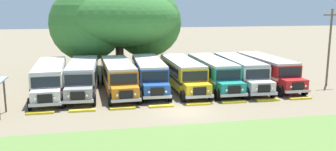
{
  "coord_description": "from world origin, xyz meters",
  "views": [
    {
      "loc": [
        -6.58,
        -25.53,
        7.88
      ],
      "look_at": [
        0.0,
        6.36,
        1.6
      ],
      "focal_mm": 38.29,
      "sensor_mm": 36.0,
      "label": 1
    }
  ],
  "objects": [
    {
      "name": "curb_wheelstop_0",
      "position": [
        -10.73,
        1.56,
        0.07
      ],
      "size": [
        2.0,
        0.36,
        0.15
      ],
      "primitive_type": "cube",
      "color": "yellow",
      "rests_on": "ground_plane"
    },
    {
      "name": "parked_bus_slot_1",
      "position": [
        -7.75,
        8.01,
        1.58
      ],
      "size": [
        3.08,
        10.89,
        2.82
      ],
      "rotation": [
        0.0,
        0.0,
        -1.61
      ],
      "color": "#9E9993",
      "rests_on": "ground_plane"
    },
    {
      "name": "utility_pole",
      "position": [
        16.47,
        6.18,
        4.09
      ],
      "size": [
        1.8,
        0.2,
        7.67
      ],
      "color": "brown",
      "rests_on": "ground_plane"
    },
    {
      "name": "parked_bus_slot_0",
      "position": [
        -10.62,
        7.64,
        1.58
      ],
      "size": [
        3.04,
        10.89,
        2.82
      ],
      "rotation": [
        0.0,
        0.0,
        -1.53
      ],
      "color": "silver",
      "rests_on": "ground_plane"
    },
    {
      "name": "foreground_grass_strip",
      "position": [
        0.0,
        -7.25,
        0.0
      ],
      "size": [
        80.0,
        8.48,
        0.01
      ],
      "primitive_type": "cube",
      "color": "olive",
      "rests_on": "ground_plane"
    },
    {
      "name": "curb_wheelstop_4",
      "position": [
        1.53,
        1.56,
        0.07
      ],
      "size": [
        2.0,
        0.36,
        0.15
      ],
      "primitive_type": "cube",
      "color": "yellow",
      "rests_on": "ground_plane"
    },
    {
      "name": "parked_bus_slot_7",
      "position": [
        10.59,
        7.69,
        1.58
      ],
      "size": [
        2.8,
        10.85,
        2.82
      ],
      "rotation": [
        0.0,
        0.0,
        -1.56
      ],
      "color": "red",
      "rests_on": "ground_plane"
    },
    {
      "name": "curb_wheelstop_1",
      "position": [
        -7.67,
        1.56,
        0.07
      ],
      "size": [
        2.0,
        0.36,
        0.15
      ],
      "primitive_type": "cube",
      "color": "yellow",
      "rests_on": "ground_plane"
    },
    {
      "name": "curb_wheelstop_5",
      "position": [
        4.6,
        1.56,
        0.07
      ],
      "size": [
        2.0,
        0.36,
        0.15
      ],
      "primitive_type": "cube",
      "color": "yellow",
      "rests_on": "ground_plane"
    },
    {
      "name": "broad_shade_tree",
      "position": [
        -3.6,
        18.36,
        6.47
      ],
      "size": [
        15.79,
        14.76,
        11.44
      ],
      "color": "brown",
      "rests_on": "ground_plane"
    },
    {
      "name": "curb_wheelstop_2",
      "position": [
        -4.6,
        1.56,
        0.07
      ],
      "size": [
        2.0,
        0.36,
        0.15
      ],
      "primitive_type": "cube",
      "color": "yellow",
      "rests_on": "ground_plane"
    },
    {
      "name": "parked_bus_slot_3",
      "position": [
        -1.52,
        8.14,
        1.58
      ],
      "size": [
        2.96,
        10.88,
        2.82
      ],
      "rotation": [
        0.0,
        0.0,
        -1.6
      ],
      "color": "#23519E",
      "rests_on": "ground_plane"
    },
    {
      "name": "parked_bus_slot_4",
      "position": [
        1.69,
        7.6,
        1.58
      ],
      "size": [
        2.74,
        10.85,
        2.82
      ],
      "rotation": [
        0.0,
        0.0,
        -1.56
      ],
      "color": "yellow",
      "rests_on": "ground_plane"
    },
    {
      "name": "curb_wheelstop_6",
      "position": [
        7.67,
        1.56,
        0.07
      ],
      "size": [
        2.0,
        0.36,
        0.15
      ],
      "primitive_type": "cube",
      "color": "yellow",
      "rests_on": "ground_plane"
    },
    {
      "name": "parked_bus_slot_5",
      "position": [
        4.72,
        7.53,
        1.58
      ],
      "size": [
        2.7,
        10.84,
        2.82
      ],
      "rotation": [
        0.0,
        0.0,
        -1.57
      ],
      "color": "teal",
      "rests_on": "ground_plane"
    },
    {
      "name": "parked_bus_slot_2",
      "position": [
        -4.51,
        7.65,
        1.58
      ],
      "size": [
        3.03,
        10.89,
        2.82
      ],
      "rotation": [
        0.0,
        0.0,
        -1.53
      ],
      "color": "orange",
      "rests_on": "ground_plane"
    },
    {
      "name": "parked_bus_slot_6",
      "position": [
        7.54,
        7.42,
        1.58
      ],
      "size": [
        3.0,
        10.88,
        2.82
      ],
      "rotation": [
        0.0,
        0.0,
        -1.61
      ],
      "color": "silver",
      "rests_on": "ground_plane"
    },
    {
      "name": "curb_wheelstop_7",
      "position": [
        10.73,
        1.56,
        0.07
      ],
      "size": [
        2.0,
        0.36,
        0.15
      ],
      "primitive_type": "cube",
      "color": "yellow",
      "rests_on": "ground_plane"
    },
    {
      "name": "curb_wheelstop_3",
      "position": [
        -1.53,
        1.56,
        0.07
      ],
      "size": [
        2.0,
        0.36,
        0.15
      ],
      "primitive_type": "cube",
      "color": "yellow",
      "rests_on": "ground_plane"
    },
    {
      "name": "ground_plane",
      "position": [
        0.0,
        0.0,
        0.0
      ],
      "size": [
        220.0,
        220.0,
        0.0
      ],
      "primitive_type": "plane",
      "color": "#84755B"
    }
  ]
}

